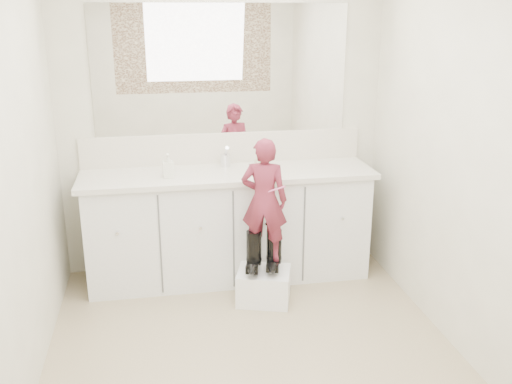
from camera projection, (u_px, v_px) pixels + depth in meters
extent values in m
plane|color=#947D61|center=(256.00, 361.00, 3.57)|extent=(3.00, 3.00, 0.00)
plane|color=beige|center=(223.00, 125.00, 4.60)|extent=(2.60, 0.00, 2.60)
plane|color=beige|center=(340.00, 310.00, 1.79)|extent=(2.60, 0.00, 2.60)
plane|color=beige|center=(11.00, 189.00, 2.97)|extent=(0.00, 3.00, 3.00)
plane|color=beige|center=(469.00, 166.00, 3.42)|extent=(0.00, 3.00, 3.00)
cube|color=silver|center=(229.00, 227.00, 4.58)|extent=(2.20, 0.55, 0.85)
cube|color=beige|center=(228.00, 174.00, 4.43)|extent=(2.28, 0.58, 0.04)
cube|color=beige|center=(223.00, 148.00, 4.64)|extent=(2.28, 0.03, 0.25)
cube|color=white|center=(222.00, 70.00, 4.45)|extent=(2.00, 0.02, 1.00)
cube|color=#472819|center=(346.00, 171.00, 1.66)|extent=(2.00, 0.01, 1.20)
cylinder|color=silver|center=(225.00, 160.00, 4.56)|extent=(0.08, 0.08, 0.10)
imported|color=beige|center=(260.00, 165.00, 4.45)|extent=(0.10, 0.10, 0.09)
imported|color=silver|center=(168.00, 165.00, 4.26)|extent=(0.08, 0.09, 0.18)
cube|color=white|center=(264.00, 286.00, 4.26)|extent=(0.46, 0.42, 0.24)
imported|color=#AF3553|center=(264.00, 200.00, 4.05)|extent=(0.38, 0.30, 0.91)
cylinder|color=#E55997|center=(276.00, 189.00, 3.98)|extent=(0.13, 0.05, 0.06)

